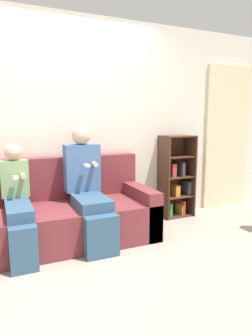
# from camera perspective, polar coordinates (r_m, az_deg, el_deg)

# --- Properties ---
(ground_plane) EXTENTS (14.00, 14.00, 0.00)m
(ground_plane) POSITION_cam_1_polar(r_m,az_deg,el_deg) (3.03, -7.74, -16.94)
(ground_plane) COLOR #9E9384
(back_wall) EXTENTS (10.00, 0.06, 2.55)m
(back_wall) POSITION_cam_1_polar(r_m,az_deg,el_deg) (3.68, -12.56, 8.14)
(back_wall) COLOR silver
(back_wall) RESTS_ON ground_plane
(curtain_panel) EXTENTS (0.79, 0.04, 2.12)m
(curtain_panel) POSITION_cam_1_polar(r_m,az_deg,el_deg) (4.84, 18.65, 5.52)
(curtain_panel) COLOR beige
(curtain_panel) RESTS_ON ground_plane
(couch) EXTENTS (2.15, 0.86, 0.90)m
(couch) POSITION_cam_1_polar(r_m,az_deg,el_deg) (3.37, -13.40, -9.13)
(couch) COLOR maroon
(couch) RESTS_ON ground_plane
(adult_seated) EXTENTS (0.39, 0.82, 1.26)m
(adult_seated) POSITION_cam_1_polar(r_m,az_deg,el_deg) (3.27, -7.32, -3.01)
(adult_seated) COLOR #335170
(adult_seated) RESTS_ON ground_plane
(child_seated) EXTENTS (0.28, 0.83, 1.08)m
(child_seated) POSITION_cam_1_polar(r_m,az_deg,el_deg) (3.12, -19.90, -5.99)
(child_seated) COLOR #335170
(child_seated) RESTS_ON ground_plane
(bookshelf) EXTENTS (0.44, 0.31, 1.12)m
(bookshelf) POSITION_cam_1_polar(r_m,az_deg,el_deg) (4.21, 9.42, -2.08)
(bookshelf) COLOR #4C2D1E
(bookshelf) RESTS_ON ground_plane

